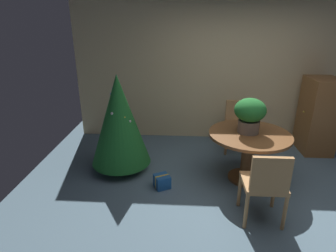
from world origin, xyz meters
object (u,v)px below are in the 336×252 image
(flower_vase, at_px, (250,113))
(holiday_tree, at_px, (119,120))
(round_dining_table, at_px, (249,145))
(gift_box_blue, at_px, (162,181))
(wooden_cabinet, at_px, (318,116))
(wooden_chair_near, at_px, (266,183))
(wooden_chair_far, at_px, (236,123))

(flower_vase, distance_m, holiday_tree, 1.90)
(holiday_tree, bearing_deg, round_dining_table, -5.80)
(flower_vase, distance_m, gift_box_blue, 1.56)
(round_dining_table, bearing_deg, wooden_cabinet, 37.51)
(flower_vase, bearing_deg, gift_box_blue, -164.45)
(holiday_tree, bearing_deg, wooden_chair_near, -30.81)
(round_dining_table, height_order, wooden_chair_near, wooden_chair_near)
(round_dining_table, distance_m, holiday_tree, 1.93)
(wooden_chair_near, relative_size, wooden_cabinet, 0.69)
(gift_box_blue, bearing_deg, round_dining_table, 13.66)
(wooden_chair_near, xyz_separation_m, holiday_tree, (-1.90, 1.14, 0.30))
(round_dining_table, distance_m, wooden_cabinet, 1.78)
(wooden_chair_far, height_order, holiday_tree, holiday_tree)
(round_dining_table, xyz_separation_m, wooden_chair_far, (0.00, 1.03, -0.04))
(wooden_chair_near, bearing_deg, gift_box_blue, 152.25)
(wooden_chair_near, relative_size, wooden_chair_far, 1.02)
(holiday_tree, xyz_separation_m, gift_box_blue, (0.68, -0.49, -0.73))
(wooden_chair_near, distance_m, wooden_cabinet, 2.47)
(round_dining_table, bearing_deg, holiday_tree, 174.20)
(round_dining_table, bearing_deg, wooden_chair_near, -90.00)
(gift_box_blue, bearing_deg, holiday_tree, 144.13)
(wooden_chair_near, distance_m, gift_box_blue, 1.45)
(flower_vase, bearing_deg, wooden_cabinet, 36.12)
(round_dining_table, relative_size, wooden_chair_near, 1.26)
(wooden_chair_near, bearing_deg, holiday_tree, 149.19)
(holiday_tree, relative_size, wooden_cabinet, 1.16)
(flower_vase, height_order, wooden_chair_near, flower_vase)
(holiday_tree, xyz_separation_m, wooden_cabinet, (3.31, 0.89, -0.17))
(wooden_chair_far, bearing_deg, holiday_tree, -156.22)
(round_dining_table, relative_size, wooden_chair_far, 1.29)
(round_dining_table, distance_m, wooden_chair_near, 0.94)
(flower_vase, bearing_deg, holiday_tree, 175.24)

